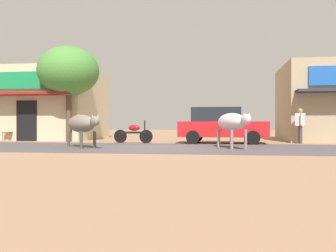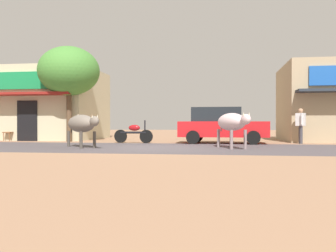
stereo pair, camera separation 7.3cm
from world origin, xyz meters
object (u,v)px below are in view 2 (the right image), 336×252
at_px(parked_hatchback_car, 221,125).
at_px(roadside_tree, 69,71).
at_px(cow_near_brown, 82,124).
at_px(cafe_chair_near_tree, 10,131).
at_px(parked_motorcycle, 134,133).
at_px(cow_far_dark, 232,122).
at_px(pedestrian_by_shop, 301,123).

bearing_deg(parked_hatchback_car, roadside_tree, 176.13).
height_order(cow_near_brown, cafe_chair_near_tree, cow_near_brown).
relative_size(roadside_tree, cow_near_brown, 2.07).
xyz_separation_m(parked_motorcycle, cow_far_dark, (4.44, -3.03, 0.48)).
bearing_deg(roadside_tree, pedestrian_by_shop, -1.61).
bearing_deg(cow_near_brown, parked_motorcycle, 71.42).
bearing_deg(cow_far_dark, cow_near_brown, -175.57).
relative_size(pedestrian_by_shop, cafe_chair_near_tree, 1.73).
bearing_deg(pedestrian_by_shop, cow_far_dark, -131.06).
height_order(parked_hatchback_car, pedestrian_by_shop, parked_hatchback_car).
height_order(parked_hatchback_car, parked_motorcycle, parked_hatchback_car).
bearing_deg(parked_motorcycle, cow_near_brown, -108.58).
xyz_separation_m(parked_hatchback_car, parked_motorcycle, (-4.03, -0.36, -0.37)).
xyz_separation_m(roadside_tree, parked_hatchback_car, (7.60, -0.51, -2.70)).
distance_m(parked_motorcycle, pedestrian_by_shop, 7.61).
bearing_deg(pedestrian_by_shop, cafe_chair_near_tree, 177.95).
height_order(cow_near_brown, cow_far_dark, cow_far_dark).
height_order(pedestrian_by_shop, cafe_chair_near_tree, pedestrian_by_shop).
relative_size(cow_near_brown, pedestrian_by_shop, 1.45).
distance_m(parked_hatchback_car, pedestrian_by_shop, 3.54).
distance_m(roadside_tree, parked_hatchback_car, 8.08).
height_order(cow_near_brown, pedestrian_by_shop, pedestrian_by_shop).
distance_m(cow_near_brown, cow_far_dark, 5.63).
relative_size(roadside_tree, parked_hatchback_car, 1.18).
xyz_separation_m(parked_hatchback_car, pedestrian_by_shop, (3.54, 0.20, 0.09)).
relative_size(roadside_tree, cafe_chair_near_tree, 5.20).
distance_m(parked_motorcycle, cow_far_dark, 5.40).
height_order(parked_motorcycle, cafe_chair_near_tree, parked_motorcycle).
distance_m(parked_hatchback_car, parked_motorcycle, 4.07).
distance_m(cow_far_dark, pedestrian_by_shop, 4.76).
bearing_deg(parked_motorcycle, roadside_tree, 166.23).
xyz_separation_m(parked_motorcycle, pedestrian_by_shop, (7.57, 0.56, 0.46)).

